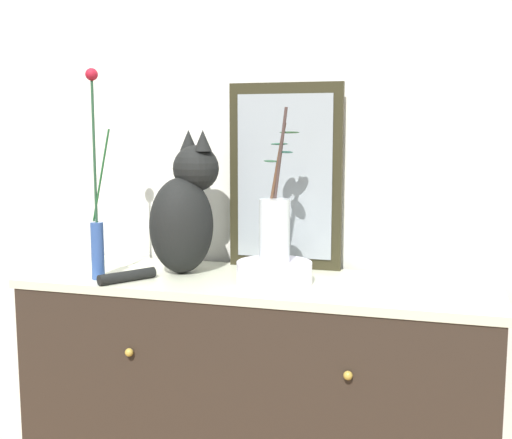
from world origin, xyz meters
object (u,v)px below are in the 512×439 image
Objects in this scene: bowl_porcelain at (274,273)px; vase_glass_clear at (275,225)px; vase_slim_green at (97,217)px; cat_sitting at (184,212)px; sideboard at (256,411)px; mirror_leaning at (285,177)px.

vase_glass_clear is at bearing 77.71° from bowl_porcelain.
vase_slim_green reaches higher than vase_glass_clear.
vase_slim_green is (-0.21, -0.16, -0.00)m from cat_sitting.
sideboard is 2.39× the size of mirror_leaning.
vase_slim_green reaches higher than mirror_leaning.
cat_sitting is (-0.28, -0.16, -0.10)m from mirror_leaning.
vase_glass_clear is (0.31, -0.06, -0.02)m from cat_sitting.
cat_sitting is 0.35m from bowl_porcelain.
cat_sitting is at bearing -150.63° from mirror_leaning.
vase_slim_green reaches higher than bowl_porcelain.
vase_glass_clear is (0.52, 0.09, -0.02)m from vase_slim_green.
mirror_leaning reaches higher than vase_glass_clear.
sideboard is 0.45m from bowl_porcelain.
bowl_porcelain is 0.14m from vase_glass_clear.
vase_glass_clear is at bearing -24.63° from sideboard.
cat_sitting is 2.01× the size of bowl_porcelain.
vase_slim_green is at bearing -164.68° from sideboard.
mirror_leaning reaches higher than bowl_porcelain.
bowl_porcelain is (0.06, -0.03, 0.44)m from sideboard.
mirror_leaning is at bearing 96.15° from vase_glass_clear.
mirror_leaning is 1.33× the size of cat_sitting.
vase_slim_green is at bearing -147.48° from mirror_leaning.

